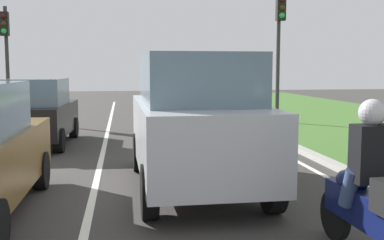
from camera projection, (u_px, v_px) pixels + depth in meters
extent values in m
plane|color=#383533|center=(131.00, 142.00, 13.15)|extent=(60.00, 60.00, 0.00)
cube|color=silver|center=(105.00, 142.00, 13.05)|extent=(0.12, 32.00, 0.01)
cube|color=silver|center=(255.00, 139.00, 13.67)|extent=(0.12, 32.00, 0.01)
cube|color=#9E9B93|center=(271.00, 136.00, 13.74)|extent=(0.24, 48.00, 0.12)
cube|color=#B7BABF|center=(194.00, 135.00, 7.96)|extent=(1.95, 4.52, 1.10)
cube|color=slate|center=(196.00, 79.00, 7.70)|extent=(1.73, 2.72, 0.80)
cylinder|color=black|center=(139.00, 152.00, 9.38)|extent=(0.23, 0.76, 0.76)
cylinder|color=black|center=(224.00, 150.00, 9.65)|extent=(0.23, 0.76, 0.76)
cylinder|color=black|center=(149.00, 192.00, 6.38)|extent=(0.23, 0.76, 0.76)
cylinder|color=black|center=(273.00, 187.00, 6.65)|extent=(0.23, 0.76, 0.76)
cylinder|color=black|center=(41.00, 171.00, 7.97)|extent=(0.22, 0.64, 0.64)
cube|color=black|center=(38.00, 119.00, 12.55)|extent=(1.78, 3.76, 0.80)
cube|color=slate|center=(35.00, 92.00, 12.22)|extent=(1.55, 1.95, 0.68)
cylinder|color=black|center=(21.00, 128.00, 13.75)|extent=(0.24, 0.61, 0.60)
cylinder|color=black|center=(74.00, 127.00, 13.91)|extent=(0.24, 0.61, 0.60)
cylinder|color=black|center=(59.00, 140.00, 11.43)|extent=(0.24, 0.61, 0.60)
cube|color=#0C143F|center=(367.00, 209.00, 4.91)|extent=(0.31, 1.41, 0.36)
ellipsoid|color=#0C143F|center=(351.00, 181.00, 5.23)|extent=(0.29, 0.51, 0.24)
cylinder|color=black|center=(335.00, 215.00, 5.62)|extent=(0.11, 0.60, 0.60)
cube|color=black|center=(372.00, 154.00, 4.79)|extent=(0.41, 0.27, 0.60)
sphere|color=#B2B2B7|center=(372.00, 113.00, 4.78)|extent=(0.28, 0.28, 0.28)
cylinder|color=navy|center=(350.00, 188.00, 4.92)|extent=(0.17, 0.30, 0.45)
cylinder|color=navy|center=(379.00, 186.00, 4.98)|extent=(0.17, 0.30, 0.45)
cylinder|color=#2D2D2D|center=(278.00, 56.00, 17.17)|extent=(0.14, 0.14, 4.99)
cube|color=black|center=(281.00, 8.00, 16.79)|extent=(0.32, 0.24, 0.90)
sphere|color=#382B0C|center=(282.00, 7.00, 16.66)|extent=(0.20, 0.20, 0.20)
sphere|color=green|center=(282.00, 15.00, 16.69)|extent=(0.20, 0.20, 0.20)
cylinder|color=#2D2D2D|center=(7.00, 64.00, 18.13)|extent=(0.14, 0.14, 4.41)
cube|color=black|center=(4.00, 24.00, 17.77)|extent=(0.32, 0.24, 0.90)
sphere|color=#3F0F0F|center=(3.00, 16.00, 17.61)|extent=(0.20, 0.20, 0.20)
sphere|color=#382B0C|center=(3.00, 23.00, 17.64)|extent=(0.20, 0.20, 0.20)
sphere|color=green|center=(4.00, 31.00, 17.67)|extent=(0.20, 0.20, 0.20)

